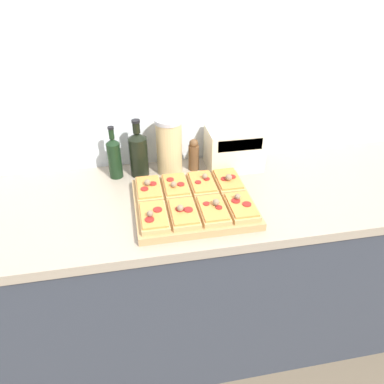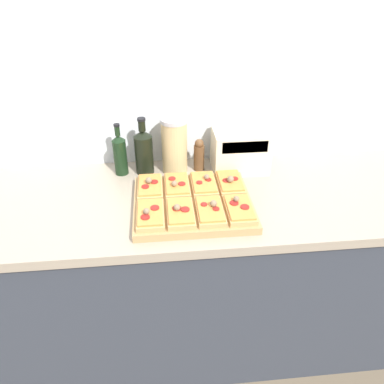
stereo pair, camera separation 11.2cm
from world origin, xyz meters
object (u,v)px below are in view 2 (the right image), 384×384
Objects in this scene: pepper_mill at (199,155)px; toaster_oven at (240,150)px; cutting_board at (193,204)px; olive_oil_bottle at (120,154)px; wine_bottle at (144,151)px; grain_jar_tall at (174,145)px.

pepper_mill is 0.19m from toaster_oven.
olive_oil_bottle reaches higher than cutting_board.
olive_oil_bottle is at bearing 134.95° from cutting_board.
pepper_mill is (0.06, 0.30, 0.06)m from cutting_board.
toaster_oven is at bearing -2.89° from pepper_mill.
wine_bottle is (0.11, 0.00, 0.01)m from olive_oil_bottle.
grain_jar_tall is 0.12m from pepper_mill.
pepper_mill is at bearing 177.11° from toaster_oven.
toaster_oven is (0.25, 0.29, 0.08)m from cutting_board.
wine_bottle is 1.02× the size of grain_jar_tall.
cutting_board is 1.69× the size of toaster_oven.
toaster_oven is (0.19, -0.01, 0.02)m from pepper_mill.
wine_bottle is 0.44m from toaster_oven.
cutting_board is 1.92× the size of olive_oil_bottle.
wine_bottle is at bearing 0.00° from olive_oil_bottle.
grain_jar_tall reaches higher than cutting_board.
toaster_oven is (0.54, -0.01, -0.00)m from olive_oil_bottle.
olive_oil_bottle is 0.36m from pepper_mill.
grain_jar_tall is at bearing 178.18° from toaster_oven.
toaster_oven reaches higher than pepper_mill.
pepper_mill is at bearing 0.00° from olive_oil_bottle.
toaster_oven is at bearing -1.00° from olive_oil_bottle.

